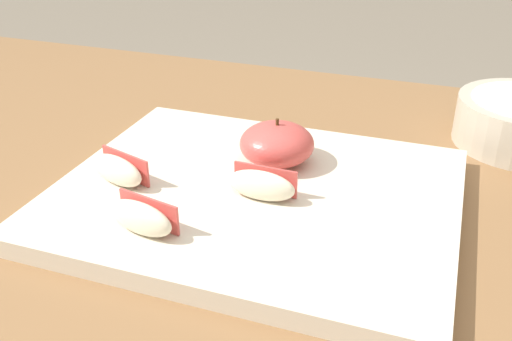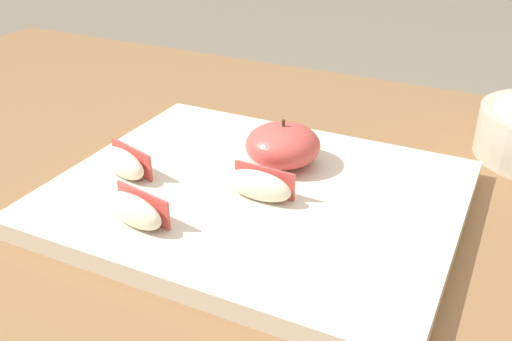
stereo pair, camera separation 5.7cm
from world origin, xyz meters
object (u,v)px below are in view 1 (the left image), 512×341
at_px(apple_half_skin_up, 277,144).
at_px(apple_wedge_near_knife, 117,170).
at_px(apple_wedge_right, 141,217).
at_px(apple_wedge_middle, 261,185).
at_px(cutting_board, 256,197).

bearing_deg(apple_half_skin_up, apple_wedge_near_knife, -144.55).
distance_m(apple_half_skin_up, apple_wedge_right, 0.18).
distance_m(apple_wedge_right, apple_wedge_middle, 0.12).
bearing_deg(cutting_board, apple_wedge_near_knife, -164.83).
bearing_deg(cutting_board, apple_wedge_middle, -55.78).
bearing_deg(apple_wedge_right, apple_half_skin_up, 67.02).
relative_size(cutting_board, apple_wedge_near_knife, 5.49).
xyz_separation_m(apple_half_skin_up, apple_wedge_near_knife, (-0.14, -0.10, -0.01)).
relative_size(cutting_board, apple_wedge_middle, 5.71).
relative_size(cutting_board, apple_wedge_right, 5.52).
height_order(apple_half_skin_up, apple_wedge_right, apple_half_skin_up).
bearing_deg(apple_half_skin_up, cutting_board, -91.90).
distance_m(apple_half_skin_up, apple_wedge_middle, 0.08).
bearing_deg(apple_wedge_middle, apple_wedge_near_knife, -172.36).
bearing_deg(apple_wedge_near_knife, apple_wedge_middle, 7.64).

